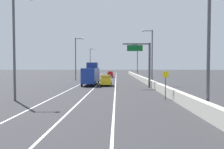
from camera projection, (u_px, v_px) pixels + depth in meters
The scene contains 17 objects.
ground_plane at pixel (111, 78), 67.41m from camera, with size 320.00×320.00×0.00m, color #2D2D30.
lane_stripe_left at pixel (91, 79), 58.54m from camera, with size 0.16×130.00×0.00m, color silver.
lane_stripe_center at pixel (103, 79), 58.47m from camera, with size 0.16×130.00×0.00m, color silver.
lane_stripe_right at pixel (116, 79), 58.39m from camera, with size 0.16×130.00×0.00m, color silver.
jersey_barrier_right at pixel (146, 81), 43.24m from camera, with size 0.60×120.00×1.10m, color #B2ADA3.
overhead_sign_gantry at pixel (145, 59), 35.12m from camera, with size 4.68×0.36×7.50m.
speed_advisory_sign at pixel (166, 83), 22.37m from camera, with size 0.60×0.11×3.00m.
lamp_post_right_near at pixel (205, 31), 15.21m from camera, with size 2.14×0.44×10.69m.
lamp_post_right_second at pixel (151, 53), 41.05m from camera, with size 2.14×0.44×10.69m.
lamp_post_right_third at pixel (137, 58), 66.91m from camera, with size 2.14×0.44×10.69m.
lamp_post_left_near at pixel (16, 42), 21.58m from camera, with size 2.14×0.44×10.69m.
lamp_post_left_mid at pixel (77, 56), 52.59m from camera, with size 2.14×0.44×10.69m.
lamp_post_left_far at pixel (91, 60), 83.61m from camera, with size 2.14×0.44×10.69m.
car_yellow_0 at pixel (106, 80), 38.48m from camera, with size 1.93×4.23×1.98m.
car_red_1 at pixel (110, 74), 68.93m from camera, with size 2.00×4.29×1.96m.
car_gray_2 at pixel (88, 75), 60.64m from camera, with size 1.88×4.14×1.89m.
box_truck at pixel (91, 75), 40.77m from camera, with size 2.54×9.36×4.33m.
Camera 1 is at (1.72, -3.31, 3.54)m, focal length 33.76 mm.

